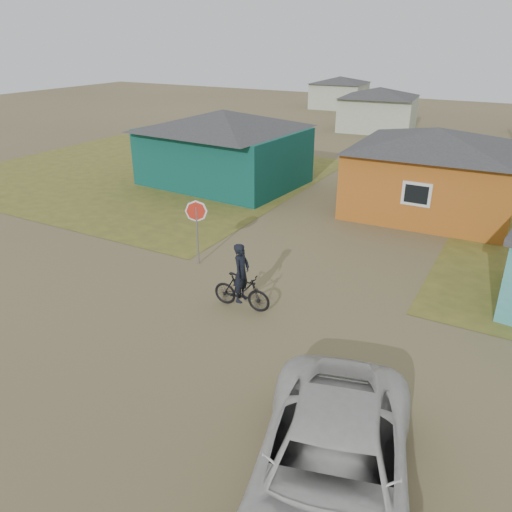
{
  "coord_description": "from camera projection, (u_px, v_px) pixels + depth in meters",
  "views": [
    {
      "loc": [
        6.38,
        -9.42,
        7.65
      ],
      "look_at": [
        -0.58,
        3.0,
        1.3
      ],
      "focal_mm": 35.0,
      "sensor_mm": 36.0,
      "label": 1
    }
  ],
  "objects": [
    {
      "name": "stop_sign",
      "position": [
        196.0,
        218.0,
        17.44
      ],
      "size": [
        0.79,
        0.13,
        2.41
      ],
      "color": "gray",
      "rests_on": "ground"
    },
    {
      "name": "house_pale_north",
      "position": [
        339.0,
        92.0,
        55.66
      ],
      "size": [
        6.28,
        5.81,
        3.4
      ],
      "color": "#ACB99F",
      "rests_on": "ground"
    },
    {
      "name": "vehicle",
      "position": [
        331.0,
        470.0,
        8.53
      ],
      "size": [
        4.17,
        6.39,
        1.64
      ],
      "primitive_type": "imported",
      "rotation": [
        0.0,
        0.0,
        0.27
      ],
      "color": "silver",
      "rests_on": "ground"
    },
    {
      "name": "house_pale_west",
      "position": [
        378.0,
        108.0,
        42.49
      ],
      "size": [
        7.04,
        6.15,
        3.6
      ],
      "color": "#ACB99F",
      "rests_on": "ground"
    },
    {
      "name": "house_yellow",
      "position": [
        433.0,
        170.0,
        22.69
      ],
      "size": [
        7.72,
        6.76,
        3.9
      ],
      "color": "#AF5C1A",
      "rests_on": "ground"
    },
    {
      "name": "ground",
      "position": [
        220.0,
        343.0,
        13.47
      ],
      "size": [
        120.0,
        120.0,
        0.0
      ],
      "primitive_type": "plane",
      "color": "olive"
    },
    {
      "name": "cyclist",
      "position": [
        242.0,
        285.0,
        14.94
      ],
      "size": [
        1.89,
        0.7,
        2.1
      ],
      "color": "black",
      "rests_on": "ground"
    },
    {
      "name": "grass_nw",
      "position": [
        143.0,
        173.0,
        30.08
      ],
      "size": [
        20.0,
        18.0,
        0.0
      ],
      "primitive_type": "cube",
      "color": "olive",
      "rests_on": "ground"
    },
    {
      "name": "house_teal",
      "position": [
        223.0,
        146.0,
        27.19
      ],
      "size": [
        8.93,
        7.08,
        4.0
      ],
      "color": "#0B3E37",
      "rests_on": "ground"
    }
  ]
}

